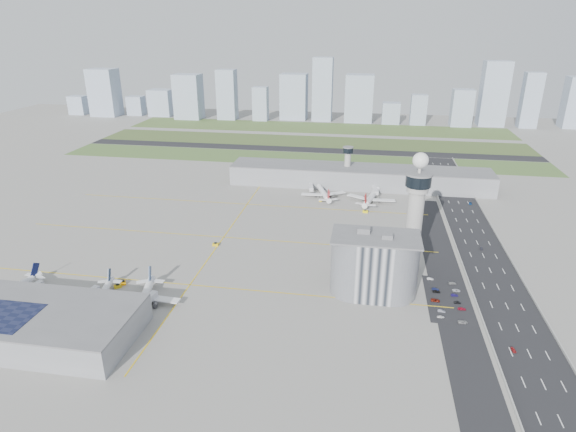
% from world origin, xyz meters
% --- Properties ---
extents(ground, '(1000.00, 1000.00, 0.00)m').
position_xyz_m(ground, '(0.00, 0.00, 0.00)').
color(ground, '#99978F').
extents(grass_strip_0, '(480.00, 50.00, 0.08)m').
position_xyz_m(grass_strip_0, '(-20.00, 225.00, 0.04)').
color(grass_strip_0, '#496831').
rests_on(grass_strip_0, ground).
extents(grass_strip_1, '(480.00, 60.00, 0.08)m').
position_xyz_m(grass_strip_1, '(-20.00, 300.00, 0.04)').
color(grass_strip_1, '#42582A').
rests_on(grass_strip_1, ground).
extents(grass_strip_2, '(480.00, 70.00, 0.08)m').
position_xyz_m(grass_strip_2, '(-20.00, 380.00, 0.04)').
color(grass_strip_2, '#546C33').
rests_on(grass_strip_2, ground).
extents(runway, '(480.00, 22.00, 0.10)m').
position_xyz_m(runway, '(-20.00, 262.00, 0.06)').
color(runway, black).
rests_on(runway, ground).
extents(highway, '(28.00, 500.00, 0.10)m').
position_xyz_m(highway, '(115.00, 0.00, 0.05)').
color(highway, black).
rests_on(highway, ground).
extents(barrier_left, '(0.60, 500.00, 1.20)m').
position_xyz_m(barrier_left, '(101.00, 0.00, 0.60)').
color(barrier_left, '#9E9E99').
rests_on(barrier_left, ground).
extents(barrier_right, '(0.60, 500.00, 1.20)m').
position_xyz_m(barrier_right, '(129.00, 0.00, 0.60)').
color(barrier_right, '#9E9E99').
rests_on(barrier_right, ground).
extents(landside_road, '(18.00, 260.00, 0.08)m').
position_xyz_m(landside_road, '(90.00, -10.00, 0.04)').
color(landside_road, black).
rests_on(landside_road, ground).
extents(parking_lot, '(20.00, 44.00, 0.10)m').
position_xyz_m(parking_lot, '(88.00, -22.00, 0.05)').
color(parking_lot, black).
rests_on(parking_lot, ground).
extents(taxiway_line_h_0, '(260.00, 0.60, 0.01)m').
position_xyz_m(taxiway_line_h_0, '(-40.00, -30.00, 0.01)').
color(taxiway_line_h_0, yellow).
rests_on(taxiway_line_h_0, ground).
extents(taxiway_line_h_1, '(260.00, 0.60, 0.01)m').
position_xyz_m(taxiway_line_h_1, '(-40.00, 30.00, 0.01)').
color(taxiway_line_h_1, yellow).
rests_on(taxiway_line_h_1, ground).
extents(taxiway_line_h_2, '(260.00, 0.60, 0.01)m').
position_xyz_m(taxiway_line_h_2, '(-40.00, 90.00, 0.01)').
color(taxiway_line_h_2, yellow).
rests_on(taxiway_line_h_2, ground).
extents(taxiway_line_v, '(0.60, 260.00, 0.01)m').
position_xyz_m(taxiway_line_v, '(-40.00, 30.00, 0.01)').
color(taxiway_line_v, yellow).
rests_on(taxiway_line_v, ground).
extents(control_tower, '(14.00, 14.00, 64.50)m').
position_xyz_m(control_tower, '(72.00, 8.00, 35.04)').
color(control_tower, '#ADAAA5').
rests_on(control_tower, ground).
extents(secondary_tower, '(8.60, 8.60, 31.90)m').
position_xyz_m(secondary_tower, '(30.00, 150.00, 18.80)').
color(secondary_tower, '#ADAAA5').
rests_on(secondary_tower, ground).
extents(admin_building, '(42.00, 24.00, 33.50)m').
position_xyz_m(admin_building, '(51.99, -22.00, 15.30)').
color(admin_building, '#B2B2B7').
rests_on(admin_building, ground).
extents(terminal_pier, '(210.00, 32.00, 15.80)m').
position_xyz_m(terminal_pier, '(40.00, 148.00, 7.90)').
color(terminal_pier, gray).
rests_on(terminal_pier, ground).
extents(near_terminal, '(84.00, 42.00, 13.00)m').
position_xyz_m(near_terminal, '(-88.07, -82.02, 6.43)').
color(near_terminal, gray).
rests_on(near_terminal, ground).
extents(airplane_near_a, '(39.39, 43.21, 10.18)m').
position_xyz_m(airplane_near_a, '(-123.61, -54.71, 5.09)').
color(airplane_near_a, white).
rests_on(airplane_near_a, ground).
extents(airplane_near_b, '(35.74, 39.96, 9.83)m').
position_xyz_m(airplane_near_b, '(-76.23, -53.23, 4.92)').
color(airplane_near_b, white).
rests_on(airplane_near_b, ground).
extents(airplane_near_c, '(42.95, 47.60, 11.47)m').
position_xyz_m(airplane_near_c, '(-54.48, -52.82, 5.74)').
color(airplane_near_c, white).
rests_on(airplane_near_c, ground).
extents(airplane_far_a, '(45.71, 49.67, 11.47)m').
position_xyz_m(airplane_far_a, '(13.71, 116.70, 5.74)').
color(airplane_far_a, white).
rests_on(airplane_far_a, ground).
extents(airplane_far_b, '(45.15, 50.03, 12.06)m').
position_xyz_m(airplane_far_b, '(50.47, 111.81, 6.03)').
color(airplane_far_b, white).
rests_on(airplane_far_b, ground).
extents(jet_bridge_near_0, '(5.39, 14.31, 5.70)m').
position_xyz_m(jet_bridge_near_0, '(-113.00, -61.00, 2.85)').
color(jet_bridge_near_0, silver).
rests_on(jet_bridge_near_0, ground).
extents(jet_bridge_near_1, '(5.39, 14.31, 5.70)m').
position_xyz_m(jet_bridge_near_1, '(-83.00, -61.00, 2.85)').
color(jet_bridge_near_1, silver).
rests_on(jet_bridge_near_1, ground).
extents(jet_bridge_near_2, '(5.39, 14.31, 5.70)m').
position_xyz_m(jet_bridge_near_2, '(-53.00, -61.00, 2.85)').
color(jet_bridge_near_2, silver).
rests_on(jet_bridge_near_2, ground).
extents(jet_bridge_far_0, '(5.39, 14.31, 5.70)m').
position_xyz_m(jet_bridge_far_0, '(2.00, 132.00, 2.85)').
color(jet_bridge_far_0, silver).
rests_on(jet_bridge_far_0, ground).
extents(jet_bridge_far_1, '(5.39, 14.31, 5.70)m').
position_xyz_m(jet_bridge_far_1, '(52.00, 132.00, 2.85)').
color(jet_bridge_far_1, silver).
rests_on(jet_bridge_far_1, ground).
extents(tug_0, '(3.53, 3.36, 1.69)m').
position_xyz_m(tug_0, '(-87.06, -45.93, 0.85)').
color(tug_0, gold).
rests_on(tug_0, ground).
extents(tug_1, '(3.85, 4.30, 2.07)m').
position_xyz_m(tug_1, '(-74.02, -34.63, 1.03)').
color(tug_1, '#F69B01').
rests_on(tug_1, ground).
extents(tug_2, '(4.22, 4.08, 2.03)m').
position_xyz_m(tug_2, '(-74.98, -38.62, 1.02)').
color(tug_2, gold).
rests_on(tug_2, ground).
extents(tug_3, '(3.74, 2.79, 2.02)m').
position_xyz_m(tug_3, '(-41.28, 17.36, 1.01)').
color(tug_3, gold).
rests_on(tug_3, ground).
extents(tug_4, '(2.33, 3.02, 1.59)m').
position_xyz_m(tug_4, '(13.13, 105.72, 0.80)').
color(tug_4, yellow).
rests_on(tug_4, ground).
extents(tug_5, '(3.59, 2.48, 2.08)m').
position_xyz_m(tug_5, '(46.55, 87.64, 1.04)').
color(tug_5, yellow).
rests_on(tug_5, ground).
extents(car_lot_0, '(3.31, 1.67, 1.08)m').
position_xyz_m(car_lot_0, '(82.86, -39.27, 0.54)').
color(car_lot_0, white).
rests_on(car_lot_0, ground).
extents(car_lot_1, '(3.57, 1.66, 1.13)m').
position_xyz_m(car_lot_1, '(83.82, -34.36, 0.57)').
color(car_lot_1, gray).
rests_on(car_lot_1, ground).
extents(car_lot_2, '(4.42, 2.32, 1.19)m').
position_xyz_m(car_lot_2, '(82.08, -25.34, 0.59)').
color(car_lot_2, maroon).
rests_on(car_lot_2, ground).
extents(car_lot_3, '(3.91, 1.82, 1.11)m').
position_xyz_m(car_lot_3, '(83.49, -16.76, 0.55)').
color(car_lot_3, black).
rests_on(car_lot_3, ground).
extents(car_lot_4, '(3.52, 1.47, 1.19)m').
position_xyz_m(car_lot_4, '(83.25, -14.28, 0.59)').
color(car_lot_4, navy).
rests_on(car_lot_4, ground).
extents(car_lot_5, '(3.42, 1.49, 1.10)m').
position_xyz_m(car_lot_5, '(81.82, -3.93, 0.55)').
color(car_lot_5, silver).
rests_on(car_lot_5, ground).
extents(car_lot_6, '(4.41, 2.53, 1.16)m').
position_xyz_m(car_lot_6, '(92.04, -42.00, 0.58)').
color(car_lot_6, '#A0A0A0').
rests_on(car_lot_6, ground).
extents(car_lot_7, '(3.87, 1.91, 1.08)m').
position_xyz_m(car_lot_7, '(93.45, -30.86, 0.54)').
color(car_lot_7, '#AE122D').
rests_on(car_lot_7, ground).
extents(car_lot_8, '(3.39, 1.50, 1.13)m').
position_xyz_m(car_lot_8, '(92.26, -25.56, 0.57)').
color(car_lot_8, black).
rests_on(car_lot_8, ground).
extents(car_lot_9, '(3.57, 1.60, 1.14)m').
position_xyz_m(car_lot_9, '(91.88, -18.82, 0.57)').
color(car_lot_9, '#160F4A').
rests_on(car_lot_9, ground).
extents(car_lot_10, '(4.01, 2.08, 1.08)m').
position_xyz_m(car_lot_10, '(93.48, -13.89, 0.54)').
color(car_lot_10, silver).
rests_on(car_lot_10, ground).
extents(car_lot_11, '(4.04, 2.12, 1.12)m').
position_xyz_m(car_lot_11, '(92.59, -6.82, 0.56)').
color(car_lot_11, gray).
rests_on(car_lot_11, ground).
extents(car_hw_0, '(1.91, 3.59, 1.16)m').
position_xyz_m(car_hw_0, '(109.13, -59.09, 0.58)').
color(car_hw_0, maroon).
rests_on(car_hw_0, ground).
extents(car_hw_1, '(1.73, 3.92, 1.25)m').
position_xyz_m(car_hw_1, '(115.51, 38.75, 0.63)').
color(car_hw_1, black).
rests_on(car_hw_1, ground).
extents(car_hw_2, '(2.73, 4.72, 1.24)m').
position_xyz_m(car_hw_2, '(123.04, 117.78, 0.62)').
color(car_hw_2, navy).
rests_on(car_hw_2, ground).
extents(car_hw_4, '(1.53, 3.67, 1.24)m').
position_xyz_m(car_hw_4, '(109.07, 177.94, 0.62)').
color(car_hw_4, '#A3A3A3').
rests_on(car_hw_4, ground).
extents(skyline_bldg_0, '(24.05, 19.24, 26.50)m').
position_xyz_m(skyline_bldg_0, '(-377.77, 421.70, 13.25)').
color(skyline_bldg_0, '#9EADC1').
rests_on(skyline_bldg_0, ground).
extents(skyline_bldg_1, '(37.63, 30.10, 65.60)m').
position_xyz_m(skyline_bldg_1, '(-331.22, 417.61, 32.80)').
color(skyline_bldg_1, '#9EADC1').
rests_on(skyline_bldg_1, ground).
extents(skyline_bldg_2, '(22.81, 18.25, 26.79)m').
position_xyz_m(skyline_bldg_2, '(-291.25, 430.16, 13.39)').
color(skyline_bldg_2, '#9EADC1').
rests_on(skyline_bldg_2, ground).
extents(skyline_bldg_3, '(32.30, 25.84, 36.93)m').
position_xyz_m(skyline_bldg_3, '(-252.58, 431.35, 18.47)').
color(skyline_bldg_3, '#9EADC1').
rests_on(skyline_bldg_3, ground).
extents(skyline_bldg_4, '(35.81, 28.65, 60.36)m').
position_xyz_m(skyline_bldg_4, '(-204.47, 415.19, 30.18)').
color(skyline_bldg_4, '#9EADC1').
rests_on(skyline_bldg_4, ground).
extents(skyline_bldg_5, '(25.49, 20.39, 66.89)m').
position_xyz_m(skyline_bldg_5, '(-150.11, 419.66, 33.44)').
color(skyline_bldg_5, '#9EADC1').
rests_on(skyline_bldg_5, ground).
extents(skyline_bldg_6, '(20.04, 16.03, 45.20)m').
position_xyz_m(skyline_bldg_6, '(-102.68, 417.90, 22.60)').
color(skyline_bldg_6, '#9EADC1').
rests_on(skyline_bldg_6, ground).
extents(skyline_bldg_7, '(35.76, 28.61, 61.22)m').
position_xyz_m(skyline_bldg_7, '(-59.44, 436.89, 30.61)').
color(skyline_bldg_7, '#9EADC1').
rests_on(skyline_bldg_7, ground).
extents(skyline_bldg_8, '(26.33, 21.06, 83.39)m').
position_xyz_m(skyline_bldg_8, '(-19.42, 431.56, 41.69)').
color(skyline_bldg_8, '#9EADC1').
rests_on(skyline_bldg_8, ground).
extents(skyline_bldg_9, '(36.96, 29.57, 62.11)m').
position_xyz_m(skyline_bldg_9, '(30.27, 432.32, 31.06)').
color(skyline_bldg_9, '#9EADC1').
rests_on(skyline_bldg_9, ground).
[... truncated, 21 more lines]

